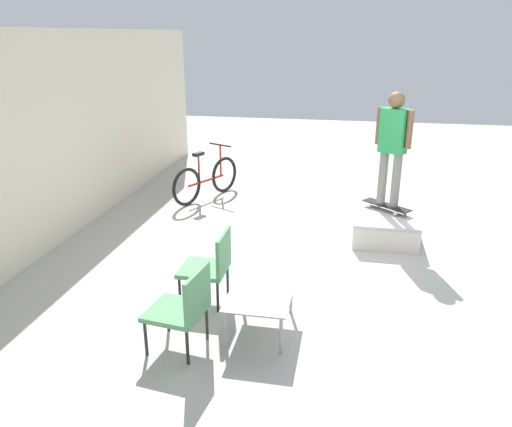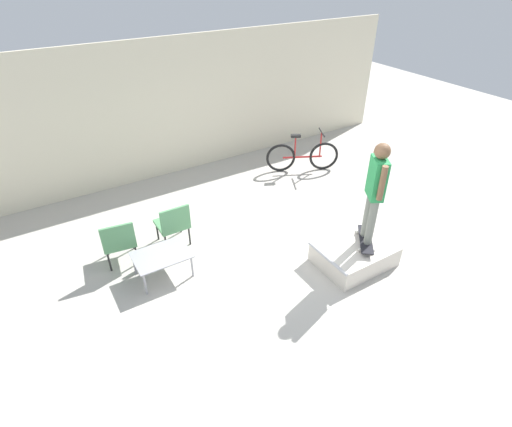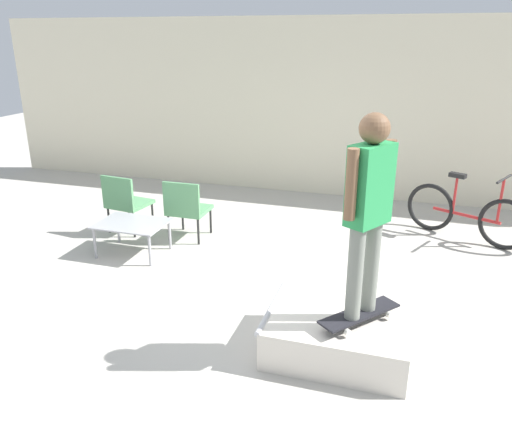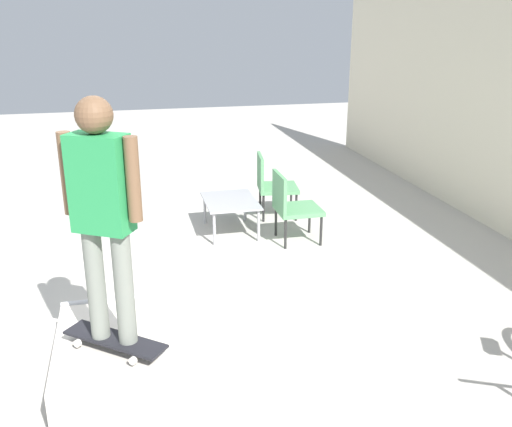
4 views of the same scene
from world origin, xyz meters
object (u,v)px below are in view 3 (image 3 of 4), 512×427
(person_skater, at_px, (369,202))
(skate_ramp_box, at_px, (337,335))
(patio_chair_right, at_px, (187,207))
(patio_chair_left, at_px, (125,200))
(bicycle, at_px, (466,214))
(coffee_table, at_px, (132,226))
(skateboard_on_ramp, at_px, (360,314))

(person_skater, bearing_deg, skate_ramp_box, 112.71)
(patio_chair_right, bearing_deg, person_skater, 141.37)
(patio_chair_left, xyz_separation_m, bicycle, (4.62, 1.14, -0.11))
(coffee_table, relative_size, bicycle, 0.56)
(patio_chair_left, bearing_deg, skate_ramp_box, 156.25)
(person_skater, relative_size, bicycle, 1.08)
(patio_chair_right, bearing_deg, skate_ramp_box, 139.66)
(skateboard_on_ramp, bearing_deg, bicycle, 20.30)
(bicycle, bearing_deg, skateboard_on_ramp, -82.98)
(person_skater, distance_m, patio_chair_left, 4.19)
(skate_ramp_box, bearing_deg, person_skater, -8.11)
(skate_ramp_box, bearing_deg, patio_chair_right, 139.41)
(skate_ramp_box, height_order, person_skater, person_skater)
(person_skater, distance_m, coffee_table, 3.51)
(patio_chair_left, xyz_separation_m, patio_chair_right, (0.95, -0.00, 0.00))
(coffee_table, bearing_deg, skateboard_on_ramp, -24.94)
(patio_chair_right, height_order, bicycle, bicycle)
(person_skater, relative_size, coffee_table, 1.94)
(skate_ramp_box, distance_m, bicycle, 3.44)
(skate_ramp_box, height_order, coffee_table, coffee_table)
(skate_ramp_box, height_order, patio_chair_right, patio_chair_right)
(skate_ramp_box, relative_size, coffee_table, 1.42)
(person_skater, relative_size, patio_chair_right, 1.98)
(patio_chair_left, height_order, patio_chair_right, same)
(coffee_table, height_order, bicycle, bicycle)
(patio_chair_left, bearing_deg, patio_chair_right, -172.30)
(skate_ramp_box, relative_size, patio_chair_right, 1.45)
(skate_ramp_box, bearing_deg, patio_chair_left, 148.49)
(coffee_table, distance_m, bicycle, 4.51)
(person_skater, height_order, bicycle, person_skater)
(skate_ramp_box, relative_size, patio_chair_left, 1.45)
(skateboard_on_ramp, xyz_separation_m, patio_chair_right, (-2.56, 2.06, 0.04))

